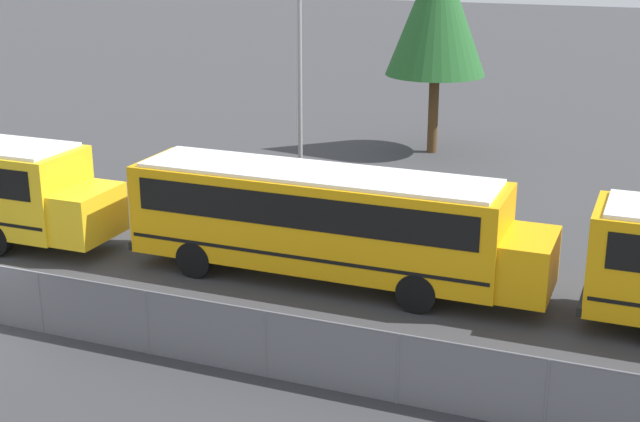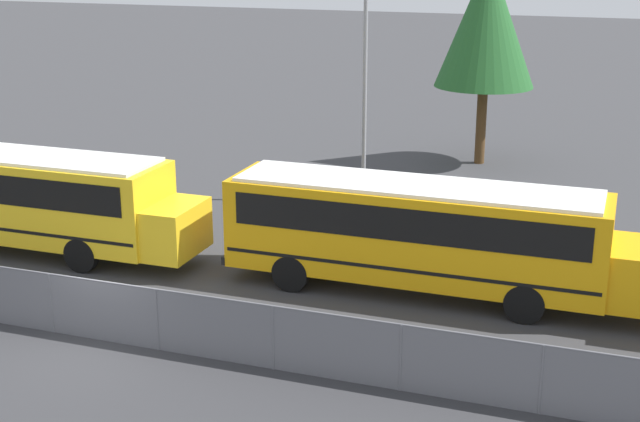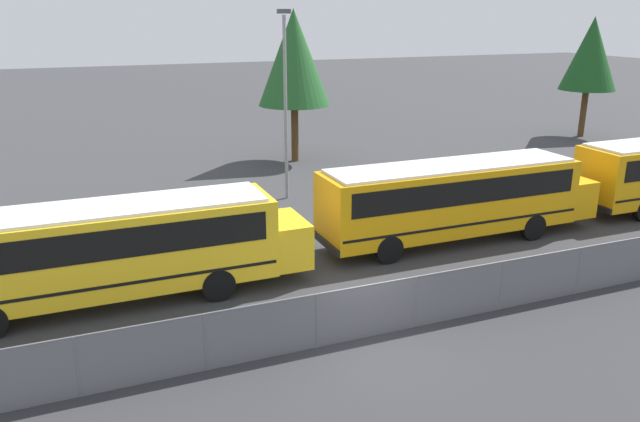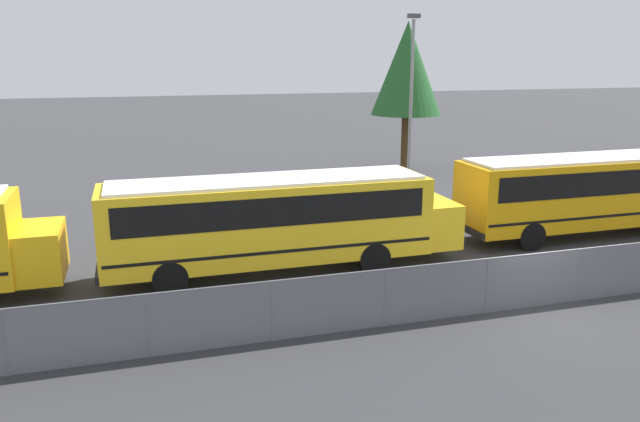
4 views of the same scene
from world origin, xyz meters
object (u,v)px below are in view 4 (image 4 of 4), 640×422
school_bus_3 (594,188)px  tree_1 (407,69)px  school_bus_2 (276,216)px  light_pole (411,101)px

school_bus_3 → tree_1: tree_1 is taller
school_bus_3 → tree_1: size_ratio=1.32×
school_bus_3 → tree_1: bearing=93.9°
school_bus_3 → school_bus_2: bearing=-176.9°
school_bus_3 → light_pole: bearing=117.2°
school_bus_2 → school_bus_3: 13.01m
school_bus_3 → light_pole: 9.64m
school_bus_2 → light_pole: 12.83m
tree_1 → school_bus_3: bearing=-86.1°
school_bus_3 → tree_1: (-1.06, 15.61, 4.28)m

